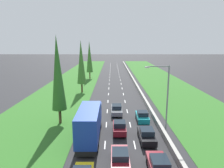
{
  "coord_description": "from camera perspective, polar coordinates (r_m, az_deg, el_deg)",
  "views": [
    {
      "loc": [
        -0.92,
        -0.95,
        11.83
      ],
      "look_at": [
        -0.74,
        54.96,
        0.38
      ],
      "focal_mm": 32.51,
      "sensor_mm": 36.0,
      "label": 1
    }
  ],
  "objects": [
    {
      "name": "grey_sedan_centre_lane",
      "position": [
        34.33,
        1.14,
        -7.15
      ],
      "size": [
        1.82,
        4.5,
        1.64
      ],
      "color": "slate",
      "rests_on": "ground"
    },
    {
      "name": "teal_hatchback_right_lane",
      "position": [
        31.43,
        8.33,
        -9.02
      ],
      "size": [
        1.74,
        3.9,
        1.72
      ],
      "color": "teal",
      "rests_on": "ground"
    },
    {
      "name": "maroon_sedan_centre_lane",
      "position": [
        20.94,
        2.12,
        -20.18
      ],
      "size": [
        1.82,
        4.5,
        1.64
      ],
      "color": "maroon",
      "rests_on": "ground"
    },
    {
      "name": "street_light_mast",
      "position": [
        27.43,
        14.51,
        -2.72
      ],
      "size": [
        3.2,
        0.28,
        9.0
      ],
      "color": "gray",
      "rests_on": "ground"
    },
    {
      "name": "ground_plane",
      "position": [
        62.09,
        0.67,
        0.59
      ],
      "size": [
        300.0,
        300.0,
        0.0
      ],
      "primitive_type": "plane",
      "color": "#28282B",
      "rests_on": "ground"
    },
    {
      "name": "maroon_sedan_right_lane",
      "position": [
        20.33,
        12.96,
        -21.56
      ],
      "size": [
        1.82,
        4.5,
        1.64
      ],
      "color": "maroon",
      "rests_on": "ground"
    },
    {
      "name": "poplar_tree_fourth",
      "position": [
        67.5,
        -6.54,
        7.55
      ],
      "size": [
        2.11,
        2.11,
        12.26
      ],
      "color": "#4C3823",
      "rests_on": "ground"
    },
    {
      "name": "poplar_tree_third",
      "position": [
        48.5,
        -8.85,
        6.03
      ],
      "size": [
        2.11,
        2.11,
        12.42
      ],
      "color": "#4C3823",
      "rests_on": "ground"
    },
    {
      "name": "poplar_tree_second",
      "position": [
        29.9,
        -15.19,
        2.9
      ],
      "size": [
        2.12,
        2.12,
        12.95
      ],
      "color": "#4C3823",
      "rests_on": "ground"
    },
    {
      "name": "median_barrier",
      "position": [
        62.36,
        5.91,
        0.98
      ],
      "size": [
        0.44,
        120.0,
        0.85
      ],
      "primitive_type": "cube",
      "color": "#9E9B93",
      "rests_on": "ground"
    },
    {
      "name": "grass_verge_left",
      "position": [
        63.18,
        -10.88,
        0.59
      ],
      "size": [
        14.0,
        140.0,
        0.04
      ],
      "primitive_type": "cube",
      "color": "#2D6623",
      "rests_on": "ground"
    },
    {
      "name": "maroon_hatchback_centre_lane",
      "position": [
        27.45,
        1.93,
        -12.04
      ],
      "size": [
        1.74,
        3.9,
        1.72
      ],
      "color": "maroon",
      "rests_on": "ground"
    },
    {
      "name": "grass_verge_right",
      "position": [
        63.93,
        13.64,
        0.6
      ],
      "size": [
        14.0,
        140.0,
        0.04
      ],
      "primitive_type": "cube",
      "color": "#2D6623",
      "rests_on": "ground"
    },
    {
      "name": "lane_markings",
      "position": [
        62.09,
        0.67,
        0.6
      ],
      "size": [
        3.64,
        116.0,
        0.01
      ],
      "color": "white",
      "rests_on": "ground"
    },
    {
      "name": "black_sedan_right_lane",
      "position": [
        25.81,
        9.52,
        -13.87
      ],
      "size": [
        1.82,
        4.5,
        1.64
      ],
      "color": "black",
      "rests_on": "ground"
    },
    {
      "name": "blue_box_truck_left_lane",
      "position": [
        25.45,
        -6.46,
        -10.78
      ],
      "size": [
        2.46,
        9.4,
        4.18
      ],
      "color": "black",
      "rests_on": "ground"
    }
  ]
}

